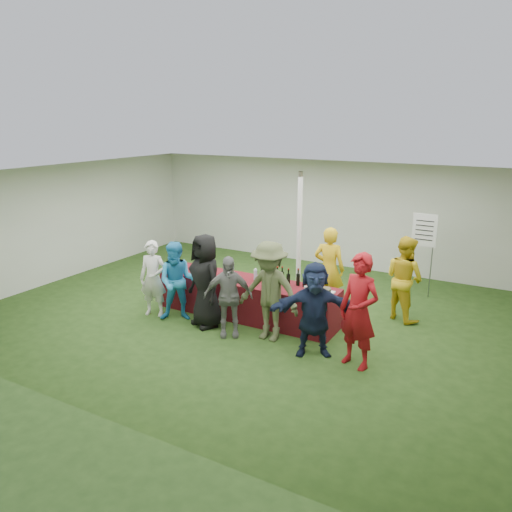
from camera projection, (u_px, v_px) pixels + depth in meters
The scene contains 18 objects.
ground at pixel (249, 313), 9.85m from camera, with size 60.00×60.00×0.00m, color #284719.
tent at pixel (299, 237), 10.26m from camera, with size 10.00×10.00×10.00m.
serving_table at pixel (247, 298), 9.59m from camera, with size 3.60×0.80×0.75m, color maroon.
wine_bottles at pixel (283, 277), 9.25m from camera, with size 0.91×0.16×0.32m.
wine_glasses at pixel (217, 274), 9.48m from camera, with size 2.77×0.13×0.16m.
water_bottle at pixel (256, 275), 9.46m from camera, with size 0.07×0.07×0.23m.
bar_towel at pixel (327, 292), 8.77m from camera, with size 0.25×0.18×0.03m, color white.
dump_bucket at pixel (324, 293), 8.50m from camera, with size 0.24×0.24×0.18m, color slate.
wine_list_sign at pixel (424, 236), 10.50m from camera, with size 0.50×0.03×1.80m.
staff_pourer at pixel (329, 269), 9.83m from camera, with size 0.62×0.41×1.70m, color gold.
staff_back at pixel (404, 278), 9.39m from camera, with size 0.79×0.62×1.63m, color gold.
customer_0 at pixel (153, 278), 9.60m from camera, with size 0.54×0.36×1.48m, color silver.
customer_1 at pixel (178, 281), 9.37m from camera, with size 0.74×0.58×1.52m, color #278ECD.
customer_2 at pixel (205, 281), 9.07m from camera, with size 0.85×0.55×1.74m, color black.
customer_3 at pixel (228, 296), 8.68m from camera, with size 0.85×0.36×1.46m, color slate.
customer_4 at pixel (269, 291), 8.49m from camera, with size 1.13×0.65×1.75m, color #4B5331.
customer_5 at pixel (314, 309), 7.96m from camera, with size 1.44×0.46×1.56m, color #16203D.
customer_6 at pixel (359, 311), 7.55m from camera, with size 0.66×0.43×1.81m, color maroon.
Camera 1 is at (4.62, -7.94, 3.74)m, focal length 35.00 mm.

